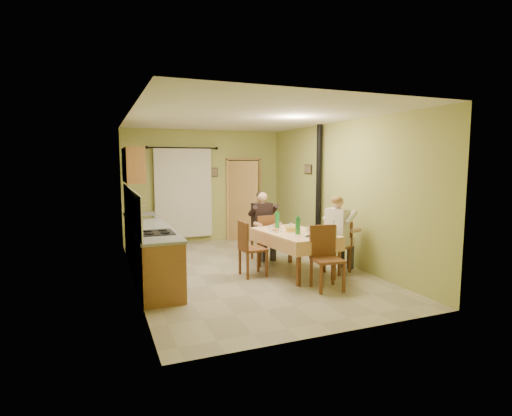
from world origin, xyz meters
name	(u,v)px	position (x,y,z in m)	size (l,w,h in m)	color
floor	(246,270)	(0.00, 0.00, 0.00)	(4.00, 6.00, 0.01)	tan
room_shell	(245,173)	(0.00, 0.00, 1.82)	(4.04, 6.04, 2.82)	tan
kitchen_run	(149,248)	(-1.71, 0.40, 0.48)	(0.64, 3.64, 1.56)	brown
upper_cabinets	(133,165)	(-1.82, 1.70, 1.95)	(0.35, 1.40, 0.70)	brown
curtain	(184,193)	(-0.55, 2.90, 1.26)	(1.70, 0.07, 2.22)	black
doorway	(243,199)	(0.99, 2.83, 1.05)	(0.96, 0.63, 2.15)	black
dining_table	(294,252)	(0.75, -0.51, 0.38)	(1.15, 1.73, 0.76)	#ECB17B
tableware	(298,229)	(0.78, -0.60, 0.83)	(0.84, 1.63, 0.33)	white
chair_far	(263,246)	(0.60, 0.60, 0.29)	(0.41, 0.41, 0.94)	brown
chair_near	(327,271)	(0.81, -1.53, 0.29)	(0.50, 0.50, 1.01)	brown
chair_right	(338,257)	(1.52, -0.76, 0.29)	(0.50, 0.50, 0.94)	brown
chair_left	(252,260)	(-0.02, -0.39, 0.29)	(0.44, 0.44, 0.98)	brown
man_far	(263,218)	(0.60, 0.61, 0.88)	(0.60, 0.48, 1.39)	black
man_right	(338,225)	(1.50, -0.77, 0.88)	(0.59, 0.65, 1.39)	beige
stove_flue	(318,208)	(1.90, 0.60, 1.02)	(0.24, 0.24, 2.80)	black
picture_back	(214,172)	(0.25, 2.97, 1.75)	(0.19, 0.03, 0.23)	black
picture_right	(308,169)	(1.97, 1.20, 1.85)	(0.03, 0.31, 0.21)	brown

